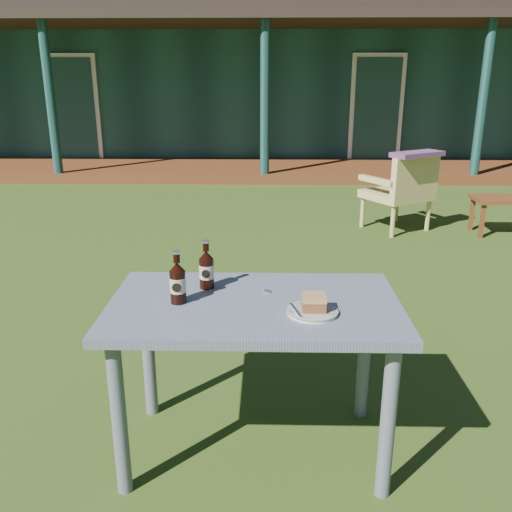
{
  "coord_description": "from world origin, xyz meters",
  "views": [
    {
      "loc": [
        0.05,
        -3.65,
        1.6
      ],
      "look_at": [
        0.0,
        -1.3,
        0.82
      ],
      "focal_mm": 38.0,
      "sensor_mm": 36.0,
      "label": 1
    }
  ],
  "objects_px": {
    "cola_bottle_far": "(178,282)",
    "cafe_table": "(254,324)",
    "cola_bottle_near": "(206,269)",
    "cake_slice": "(314,302)",
    "plate": "(312,311)",
    "side_table": "(503,203)",
    "armchair_left": "(402,189)"
  },
  "relations": [
    {
      "from": "plate",
      "to": "cola_bottle_far",
      "type": "distance_m",
      "value": 0.55
    },
    {
      "from": "cake_slice",
      "to": "armchair_left",
      "type": "relative_size",
      "value": 0.11
    },
    {
      "from": "cola_bottle_near",
      "to": "side_table",
      "type": "height_order",
      "value": "cola_bottle_near"
    },
    {
      "from": "plate",
      "to": "armchair_left",
      "type": "bearing_deg",
      "value": 71.62
    },
    {
      "from": "cafe_table",
      "to": "side_table",
      "type": "relative_size",
      "value": 2.0
    },
    {
      "from": "armchair_left",
      "to": "side_table",
      "type": "distance_m",
      "value": 1.05
    },
    {
      "from": "cola_bottle_near",
      "to": "side_table",
      "type": "bearing_deg",
      "value": 51.37
    },
    {
      "from": "plate",
      "to": "cola_bottle_far",
      "type": "height_order",
      "value": "cola_bottle_far"
    },
    {
      "from": "cola_bottle_far",
      "to": "armchair_left",
      "type": "relative_size",
      "value": 0.27
    },
    {
      "from": "cake_slice",
      "to": "cola_bottle_far",
      "type": "relative_size",
      "value": 0.41
    },
    {
      "from": "cafe_table",
      "to": "plate",
      "type": "height_order",
      "value": "plate"
    },
    {
      "from": "plate",
      "to": "side_table",
      "type": "relative_size",
      "value": 0.34
    },
    {
      "from": "cafe_table",
      "to": "cola_bottle_near",
      "type": "distance_m",
      "value": 0.32
    },
    {
      "from": "plate",
      "to": "side_table",
      "type": "height_order",
      "value": "plate"
    },
    {
      "from": "cola_bottle_near",
      "to": "armchair_left",
      "type": "bearing_deg",
      "value": 64.32
    },
    {
      "from": "plate",
      "to": "side_table",
      "type": "distance_m",
      "value": 4.36
    },
    {
      "from": "cola_bottle_near",
      "to": "armchair_left",
      "type": "relative_size",
      "value": 0.26
    },
    {
      "from": "cafe_table",
      "to": "armchair_left",
      "type": "distance_m",
      "value": 4.0
    },
    {
      "from": "armchair_left",
      "to": "side_table",
      "type": "bearing_deg",
      "value": -6.87
    },
    {
      "from": "cola_bottle_far",
      "to": "cafe_table",
      "type": "bearing_deg",
      "value": 2.18
    },
    {
      "from": "cafe_table",
      "to": "cola_bottle_far",
      "type": "height_order",
      "value": "cola_bottle_far"
    },
    {
      "from": "side_table",
      "to": "armchair_left",
      "type": "bearing_deg",
      "value": 173.13
    },
    {
      "from": "cake_slice",
      "to": "side_table",
      "type": "xyz_separation_m",
      "value": [
        2.29,
        3.68,
        -0.42
      ]
    },
    {
      "from": "cola_bottle_far",
      "to": "armchair_left",
      "type": "bearing_deg",
      "value": 64.07
    },
    {
      "from": "side_table",
      "to": "cake_slice",
      "type": "bearing_deg",
      "value": -121.9
    },
    {
      "from": "plate",
      "to": "cake_slice",
      "type": "distance_m",
      "value": 0.04
    },
    {
      "from": "cola_bottle_near",
      "to": "cafe_table",
      "type": "bearing_deg",
      "value": -35.75
    },
    {
      "from": "cafe_table",
      "to": "armchair_left",
      "type": "height_order",
      "value": "armchair_left"
    },
    {
      "from": "cola_bottle_near",
      "to": "cola_bottle_far",
      "type": "xyz_separation_m",
      "value": [
        -0.1,
        -0.16,
        0.0
      ]
    },
    {
      "from": "cafe_table",
      "to": "armchair_left",
      "type": "relative_size",
      "value": 1.46
    },
    {
      "from": "side_table",
      "to": "cafe_table",
      "type": "bearing_deg",
      "value": -125.22
    },
    {
      "from": "cafe_table",
      "to": "cake_slice",
      "type": "relative_size",
      "value": 13.04
    }
  ]
}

